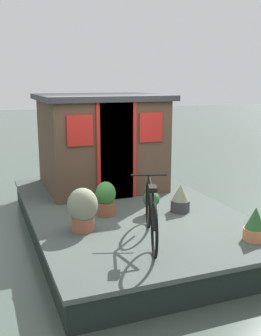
{
  "coord_description": "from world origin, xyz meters",
  "views": [
    {
      "loc": [
        -5.96,
        2.21,
        2.5
      ],
      "look_at": [
        -0.2,
        0.0,
        1.14
      ],
      "focal_mm": 42.52,
      "sensor_mm": 36.0,
      "label": 1
    }
  ],
  "objects_px": {
    "potted_plant_lavender": "(180,199)",
    "potted_plant_rosemary": "(255,225)",
    "houseboat_cabin": "(101,141)",
    "potted_plant_succulent": "(151,201)",
    "bicycle": "(151,214)",
    "potted_plant_thyme": "(106,199)",
    "potted_plant_fern": "(83,209)"
  },
  "relations": [
    {
      "from": "potted_plant_lavender",
      "to": "potted_plant_rosemary",
      "type": "bearing_deg",
      "value": -165.57
    },
    {
      "from": "houseboat_cabin",
      "to": "potted_plant_succulent",
      "type": "relative_size",
      "value": 6.21
    },
    {
      "from": "houseboat_cabin",
      "to": "potted_plant_lavender",
      "type": "distance_m",
      "value": 2.21
    },
    {
      "from": "bicycle",
      "to": "potted_plant_succulent",
      "type": "height_order",
      "value": "bicycle"
    },
    {
      "from": "potted_plant_thyme",
      "to": "potted_plant_fern",
      "type": "xyz_separation_m",
      "value": [
        -0.52,
        0.5,
        0.06
      ]
    },
    {
      "from": "potted_plant_thyme",
      "to": "potted_plant_lavender",
      "type": "bearing_deg",
      "value": -102.86
    },
    {
      "from": "bicycle",
      "to": "potted_plant_succulent",
      "type": "xyz_separation_m",
      "value": [
        0.97,
        -0.43,
        -0.16
      ]
    },
    {
      "from": "potted_plant_thyme",
      "to": "houseboat_cabin",
      "type": "bearing_deg",
      "value": -14.65
    },
    {
      "from": "potted_plant_thyme",
      "to": "bicycle",
      "type": "bearing_deg",
      "value": -168.54
    },
    {
      "from": "potted_plant_fern",
      "to": "potted_plant_rosemary",
      "type": "bearing_deg",
      "value": -119.49
    },
    {
      "from": "houseboat_cabin",
      "to": "potted_plant_succulent",
      "type": "bearing_deg",
      "value": -173.13
    },
    {
      "from": "potted_plant_rosemary",
      "to": "potted_plant_fern",
      "type": "bearing_deg",
      "value": 60.51
    },
    {
      "from": "potted_plant_rosemary",
      "to": "potted_plant_succulent",
      "type": "bearing_deg",
      "value": 30.51
    },
    {
      "from": "bicycle",
      "to": "potted_plant_lavender",
      "type": "height_order",
      "value": "bicycle"
    },
    {
      "from": "potted_plant_lavender",
      "to": "potted_plant_rosemary",
      "type": "height_order",
      "value": "same"
    },
    {
      "from": "houseboat_cabin",
      "to": "potted_plant_fern",
      "type": "xyz_separation_m",
      "value": [
        -2.22,
        0.94,
        -0.59
      ]
    },
    {
      "from": "potted_plant_lavender",
      "to": "potted_plant_fern",
      "type": "xyz_separation_m",
      "value": [
        -0.25,
        1.66,
        0.11
      ]
    },
    {
      "from": "bicycle",
      "to": "potted_plant_fern",
      "type": "distance_m",
      "value": 1.0
    },
    {
      "from": "potted_plant_succulent",
      "to": "potted_plant_rosemary",
      "type": "distance_m",
      "value": 1.67
    },
    {
      "from": "potted_plant_lavender",
      "to": "potted_plant_thyme",
      "type": "height_order",
      "value": "potted_plant_thyme"
    },
    {
      "from": "bicycle",
      "to": "potted_plant_succulent",
      "type": "bearing_deg",
      "value": -24.09
    },
    {
      "from": "potted_plant_rosemary",
      "to": "potted_plant_thyme",
      "type": "bearing_deg",
      "value": 42.49
    },
    {
      "from": "bicycle",
      "to": "potted_plant_fern",
      "type": "height_order",
      "value": "bicycle"
    },
    {
      "from": "potted_plant_succulent",
      "to": "potted_plant_fern",
      "type": "relative_size",
      "value": 0.62
    },
    {
      "from": "potted_plant_succulent",
      "to": "potted_plant_fern",
      "type": "bearing_deg",
      "value": 104.21
    },
    {
      "from": "potted_plant_rosemary",
      "to": "potted_plant_fern",
      "type": "height_order",
      "value": "potted_plant_fern"
    },
    {
      "from": "potted_plant_rosemary",
      "to": "houseboat_cabin",
      "type": "bearing_deg",
      "value": 17.81
    },
    {
      "from": "bicycle",
      "to": "potted_plant_rosemary",
      "type": "relative_size",
      "value": 3.49
    },
    {
      "from": "potted_plant_lavender",
      "to": "houseboat_cabin",
      "type": "bearing_deg",
      "value": 20.15
    },
    {
      "from": "potted_plant_fern",
      "to": "potted_plant_lavender",
      "type": "bearing_deg",
      "value": -81.3
    },
    {
      "from": "potted_plant_succulent",
      "to": "potted_plant_fern",
      "type": "height_order",
      "value": "potted_plant_fern"
    },
    {
      "from": "houseboat_cabin",
      "to": "potted_plant_lavender",
      "type": "bearing_deg",
      "value": -159.85
    }
  ]
}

